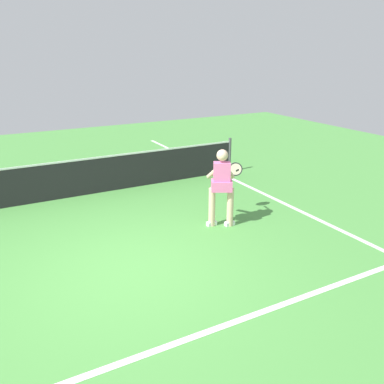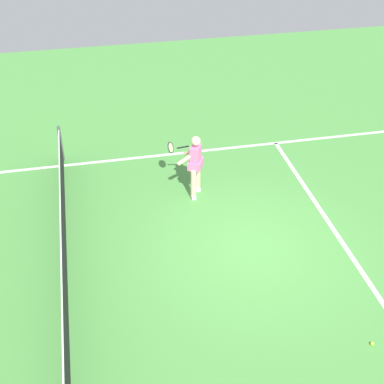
{
  "view_description": "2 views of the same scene",
  "coord_description": "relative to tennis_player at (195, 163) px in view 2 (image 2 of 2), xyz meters",
  "views": [
    {
      "loc": [
        -1.86,
        -5.48,
        3.32
      ],
      "look_at": [
        1.46,
        0.66,
        0.86
      ],
      "focal_mm": 37.87,
      "sensor_mm": 36.0,
      "label": 1
    },
    {
      "loc": [
        -8.38,
        3.04,
        7.54
      ],
      "look_at": [
        1.11,
        1.07,
        0.8
      ],
      "focal_mm": 51.52,
      "sensor_mm": 36.0,
      "label": 2
    }
  ],
  "objects": [
    {
      "name": "ground_plane",
      "position": [
        -2.19,
        -0.78,
        -0.85
      ],
      "size": [
        25.45,
        25.45,
        0.0
      ],
      "primitive_type": "plane",
      "color": "#4C9342"
    },
    {
      "name": "service_line_marking",
      "position": [
        -2.19,
        -2.69,
        -0.84
      ],
      "size": [
        8.18,
        0.1,
        0.01
      ],
      "primitive_type": "cube",
      "color": "white",
      "rests_on": "ground"
    },
    {
      "name": "sideline_right_marking",
      "position": [
        1.9,
        -0.78,
        -0.84
      ],
      "size": [
        0.1,
        17.58,
        0.01
      ],
      "primitive_type": "cube",
      "color": "white",
      "rests_on": "ground"
    },
    {
      "name": "court_net",
      "position": [
        -2.19,
        3.05,
        -0.39
      ],
      "size": [
        8.86,
        0.08,
        0.98
      ],
      "color": "#4C4C51",
      "rests_on": "ground"
    },
    {
      "name": "tennis_player",
      "position": [
        0.0,
        0.0,
        0.0
      ],
      "size": [
        1.05,
        0.81,
        1.55
      ],
      "color": "beige",
      "rests_on": "ground"
    },
    {
      "name": "tennis_ball_near",
      "position": [
        -5.08,
        -2.04,
        -0.81
      ],
      "size": [
        0.07,
        0.07,
        0.07
      ],
      "primitive_type": "sphere",
      "color": "#D1E533",
      "rests_on": "ground"
    }
  ]
}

